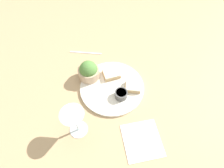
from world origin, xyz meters
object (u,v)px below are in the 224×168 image
Objects in this scene: napkin at (142,140)px; salad_bowl at (89,71)px; sauce_ramekin at (121,94)px; wine_glass at (74,119)px; cheese_toast_near at (111,73)px; fork at (86,53)px; cheese_toast_far at (133,87)px.

salad_bowl is at bearing -50.55° from napkin.
wine_glass is at bearing 42.92° from sauce_ramekin.
salad_bowl is 0.19m from sauce_ramekin.
cheese_toast_near reaches higher than napkin.
wine_glass reaches higher than sauce_ramekin.
fork is at bearing -58.19° from napkin.
salad_bowl is 0.39m from napkin.
cheese_toast_near reaches higher than fork.
napkin is (-0.25, 0.30, -0.05)m from salad_bowl.
cheese_toast_far is at bearing -139.30° from sauce_ramekin.
napkin is 1.05× the size of fork.
napkin is at bearing 121.81° from fork.
napkin is at bearing 129.45° from salad_bowl.
cheese_toast_far is (-0.21, 0.06, -0.03)m from salad_bowl.
sauce_ramekin is 0.34m from fork.
sauce_ramekin reaches higher than cheese_toast_far.
sauce_ramekin is 0.21m from napkin.
cheese_toast_far is (-0.10, 0.07, -0.00)m from cheese_toast_near.
napkin is (-0.26, 0.03, -0.11)m from wine_glass.
wine_glass reaches higher than cheese_toast_far.
salad_bowl reaches higher than fork.
wine_glass is at bearing 66.45° from cheese_toast_near.
sauce_ramekin is at bearing -65.15° from napkin.
cheese_toast_far is at bearing 164.09° from salad_bowl.
fork is (0.20, -0.27, -0.03)m from sauce_ramekin.
wine_glass is 0.45m from fork.
sauce_ramekin reaches higher than cheese_toast_near.
cheese_toast_near is at bearing -113.55° from wine_glass.
wine_glass is (0.23, 0.21, 0.09)m from cheese_toast_far.
salad_bowl is at bearing 104.46° from fork.
salad_bowl is 0.57× the size of fork.
cheese_toast_far is at bearing 138.18° from fork.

